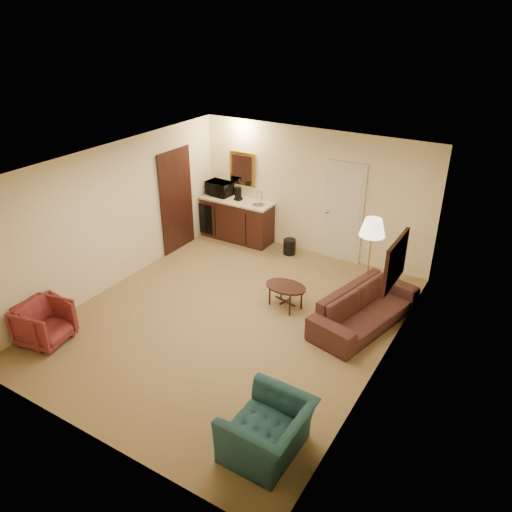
{
  "coord_description": "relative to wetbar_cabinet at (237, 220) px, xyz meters",
  "views": [
    {
      "loc": [
        3.95,
        -5.76,
        4.69
      ],
      "look_at": [
        0.18,
        0.5,
        1.0
      ],
      "focal_mm": 35.0,
      "sensor_mm": 36.0,
      "label": 1
    }
  ],
  "objects": [
    {
      "name": "teal_armchair",
      "position": [
        3.55,
        -4.81,
        -0.03
      ],
      "size": [
        0.66,
        1.0,
        0.87
      ],
      "primitive_type": "imported",
      "rotation": [
        0.0,
        0.0,
        -1.58
      ],
      "color": "#1E494B",
      "rests_on": "ground"
    },
    {
      "name": "coffee_maker",
      "position": [
        0.03,
        0.02,
        0.6
      ],
      "size": [
        0.18,
        0.18,
        0.28
      ],
      "primitive_type": "cylinder",
      "rotation": [
        0.0,
        0.0,
        0.19
      ],
      "color": "black",
      "rests_on": "wetbar_cabinet"
    },
    {
      "name": "rose_chair_far",
      "position": [
        -0.5,
        -4.67,
        -0.11
      ],
      "size": [
        0.73,
        0.77,
        0.7
      ],
      "primitive_type": "imported",
      "rotation": [
        0.0,
        0.0,
        1.42
      ],
      "color": "maroon",
      "rests_on": "ground"
    },
    {
      "name": "coffee_table",
      "position": [
        2.25,
        -1.94,
        -0.25
      ],
      "size": [
        0.83,
        0.67,
        0.42
      ],
      "primitive_type": "cube",
      "rotation": [
        0.0,
        0.0,
        -0.26
      ],
      "color": "black",
      "rests_on": "ground"
    },
    {
      "name": "floor_lamp",
      "position": [
        3.39,
        -1.12,
        0.35
      ],
      "size": [
        0.43,
        0.43,
        1.61
      ],
      "primitive_type": "cube",
      "rotation": [
        0.0,
        0.0,
        -0.02
      ],
      "color": "#BB853E",
      "rests_on": "ground"
    },
    {
      "name": "rose_chair_near",
      "position": [
        -0.46,
        -4.72,
        -0.1
      ],
      "size": [
        0.78,
        0.81,
        0.72
      ],
      "primitive_type": "imported",
      "rotation": [
        0.0,
        0.0,
        1.77
      ],
      "color": "maroon",
      "rests_on": "ground"
    },
    {
      "name": "ground",
      "position": [
        1.65,
        -2.72,
        -0.46
      ],
      "size": [
        6.0,
        6.0,
        0.0
      ],
      "primitive_type": "plane",
      "color": "olive",
      "rests_on": "ground"
    },
    {
      "name": "room_walls",
      "position": [
        1.55,
        -1.95,
        1.26
      ],
      "size": [
        5.02,
        6.01,
        2.61
      ],
      "color": "beige",
      "rests_on": "ground"
    },
    {
      "name": "wetbar_cabinet",
      "position": [
        0.0,
        0.0,
        0.0
      ],
      "size": [
        1.64,
        0.58,
        0.92
      ],
      "primitive_type": "cube",
      "color": "#361311",
      "rests_on": "ground"
    },
    {
      "name": "waste_bin",
      "position": [
        1.35,
        -0.07,
        -0.3
      ],
      "size": [
        0.27,
        0.27,
        0.32
      ],
      "primitive_type": "cylinder",
      "rotation": [
        0.0,
        0.0,
        -0.03
      ],
      "color": "black",
      "rests_on": "ground"
    },
    {
      "name": "sofa",
      "position": [
        3.6,
        -1.73,
        -0.05
      ],
      "size": [
        1.09,
        2.17,
        0.81
      ],
      "primitive_type": "imported",
      "rotation": [
        0.0,
        0.0,
        1.33
      ],
      "color": "black",
      "rests_on": "ground"
    },
    {
      "name": "microwave",
      "position": [
        -0.5,
        0.07,
        0.65
      ],
      "size": [
        0.58,
        0.35,
        0.38
      ],
      "primitive_type": "imported",
      "rotation": [
        0.0,
        0.0,
        -0.08
      ],
      "color": "black",
      "rests_on": "wetbar_cabinet"
    }
  ]
}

